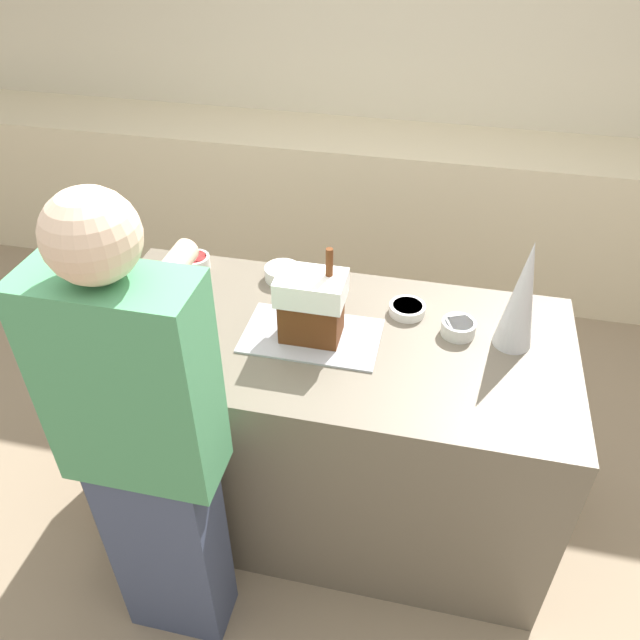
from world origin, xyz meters
TOP-DOWN VIEW (x-y plane):
  - ground_plane at (0.00, 0.00)m, footprint 12.00×12.00m
  - wall_back at (0.00, 2.21)m, footprint 8.00×0.05m
  - back_cabinet_block at (0.00, 1.88)m, footprint 6.00×0.60m
  - kitchen_island at (0.00, 0.00)m, footprint 1.68×0.81m
  - baking_tray at (-0.05, -0.02)m, footprint 0.46×0.28m
  - gingerbread_house at (-0.05, -0.02)m, footprint 0.22×0.16m
  - decorative_tree at (0.62, 0.09)m, footprint 0.13×0.13m
  - candy_bowl_behind_tray at (-0.60, 0.30)m, footprint 0.12×0.12m
  - candy_bowl_far_right at (0.44, 0.10)m, footprint 0.12×0.12m
  - candy_bowl_center_rear at (-0.24, 0.30)m, footprint 0.14×0.14m
  - candy_bowl_near_tray_left at (0.25, 0.19)m, footprint 0.13×0.13m
  - person at (-0.40, -0.59)m, footprint 0.44×0.55m

SIDE VIEW (x-z plane):
  - ground_plane at x=0.00m, z-range 0.00..0.00m
  - back_cabinet_block at x=0.00m, z-range 0.00..0.89m
  - kitchen_island at x=0.00m, z-range 0.00..0.90m
  - person at x=-0.40m, z-range 0.03..1.71m
  - baking_tray at x=-0.05m, z-range 0.90..0.91m
  - candy_bowl_near_tray_left at x=0.25m, z-range 0.90..0.93m
  - candy_bowl_far_right at x=0.44m, z-range 0.90..0.95m
  - candy_bowl_center_rear at x=-0.24m, z-range 0.90..0.95m
  - candy_bowl_behind_tray at x=-0.60m, z-range 0.90..0.95m
  - gingerbread_house at x=-0.05m, z-range 0.86..1.20m
  - decorative_tree at x=0.62m, z-range 0.90..1.29m
  - wall_back at x=0.00m, z-range 0.00..2.60m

